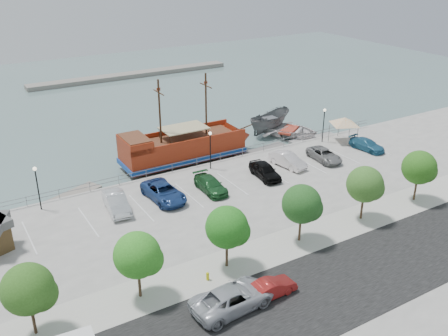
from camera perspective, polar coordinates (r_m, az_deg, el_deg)
ground at (r=49.99m, az=2.17°, el=-3.70°), size 160.00×160.00×0.00m
land_slab at (r=37.01m, az=20.97°, el=-15.88°), size 100.00×58.00×1.20m
street at (r=39.08m, az=15.38°, el=-11.57°), size 100.00×8.00×0.04m
sidewalk at (r=42.60m, az=9.62°, el=-7.77°), size 100.00×4.00×0.05m
seawall_railing at (r=55.40m, az=-2.21°, el=0.90°), size 50.00×0.06×1.00m
far_shore at (r=100.80m, az=-10.44°, el=10.43°), size 40.00×3.00×0.80m
pirate_ship at (r=58.79m, az=-3.64°, el=2.53°), size 16.95×4.82×10.67m
patrol_boat at (r=67.84m, az=5.22°, el=5.07°), size 7.63×4.30×2.79m
speedboat at (r=66.83m, az=7.43°, el=4.14°), size 8.91×9.56×1.61m
dock_west at (r=52.43m, az=-17.25°, el=-3.23°), size 7.11×4.59×0.39m
dock_mid at (r=61.39m, az=4.42°, el=1.86°), size 7.46×2.97×0.41m
dock_east at (r=66.25m, az=10.29°, el=3.21°), size 6.95×2.03×0.40m
canopy_tent at (r=63.20m, az=13.66°, el=5.64°), size 5.49×5.49×3.54m
street_van at (r=34.23m, az=1.01°, el=-14.60°), size 6.07×3.09×1.64m
street_sedan at (r=35.46m, az=5.34°, el=-13.53°), size 3.91×1.48×1.27m
fire_hydrant at (r=36.92m, az=-1.89°, el=-12.23°), size 0.24×0.24×0.69m
lamp_post_left at (r=47.93m, az=-20.63°, el=-1.35°), size 0.36×0.36×4.28m
lamp_post_mid at (r=53.44m, az=-1.58°, el=2.82°), size 0.36×0.36×4.28m
lamp_post_right at (r=62.42m, az=11.35°, el=5.48°), size 0.36×0.36×4.28m
tree_a at (r=32.91m, az=-21.23°, el=-12.89°), size 3.30×3.20×5.00m
tree_b at (r=34.19m, az=-9.61°, el=-9.91°), size 3.30×3.20×5.00m
tree_c at (r=36.79m, az=0.58°, el=-6.90°), size 3.30×3.20×5.00m
tree_d at (r=40.44m, az=9.08°, el=-4.20°), size 3.30×3.20×5.00m
tree_e at (r=44.89m, az=15.99°, el=-1.91°), size 3.30×3.20×5.00m
tree_f at (r=49.94m, az=21.56°, el=-0.04°), size 3.30×3.20×5.00m
parked_car_b at (r=46.69m, az=-12.20°, el=-3.88°), size 2.28×5.11×1.63m
parked_car_c at (r=47.94m, az=-6.92°, el=-2.75°), size 2.96×5.82×1.58m
parked_car_d at (r=49.26m, az=-1.54°, el=-1.93°), size 2.08×4.84×1.39m
parked_car_e at (r=52.31m, az=4.70°, el=-0.28°), size 2.39×4.85×1.59m
parked_car_f at (r=55.24m, az=7.30°, el=0.91°), size 2.23×4.78×1.52m
parked_car_g at (r=57.56m, az=11.39°, el=1.48°), size 2.63×4.95×1.33m
parked_car_h at (r=61.81m, az=16.02°, el=2.58°), size 2.34×4.73×1.32m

